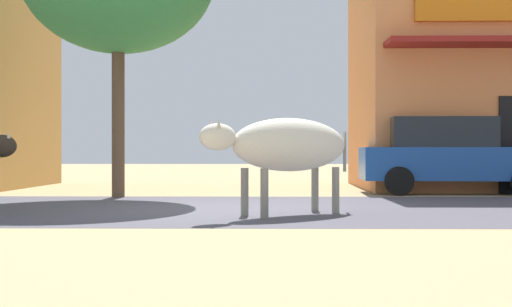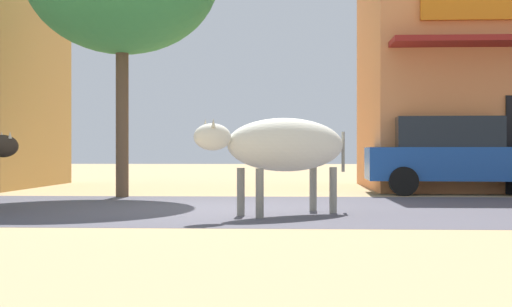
# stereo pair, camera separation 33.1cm
# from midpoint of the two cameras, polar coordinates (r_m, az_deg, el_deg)

# --- Properties ---
(ground) EXTENTS (80.00, 80.00, 0.00)m
(ground) POSITION_cam_midpoint_polar(r_m,az_deg,el_deg) (10.88, -4.39, -4.62)
(ground) COLOR tan
(asphalt_road) EXTENTS (72.00, 5.72, 0.00)m
(asphalt_road) POSITION_cam_midpoint_polar(r_m,az_deg,el_deg) (10.88, -4.39, -4.61)
(asphalt_road) COLOR #494750
(asphalt_road) RESTS_ON ground
(parked_hatchback_car) EXTENTS (4.00, 1.93, 1.64)m
(parked_hatchback_car) POSITION_cam_midpoint_polar(r_m,az_deg,el_deg) (15.23, 15.30, -0.10)
(parked_hatchback_car) COLOR #194797
(parked_hatchback_car) RESTS_ON ground
(cow_far_dark) EXTENTS (2.31, 1.97, 1.39)m
(cow_far_dark) POSITION_cam_midpoint_polar(r_m,az_deg,el_deg) (9.71, 1.71, 0.65)
(cow_far_dark) COLOR beige
(cow_far_dark) RESTS_ON ground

